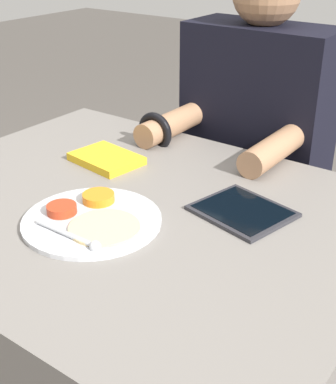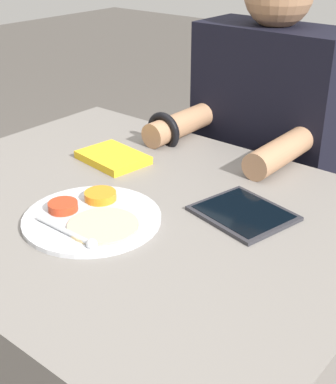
# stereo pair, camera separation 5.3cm
# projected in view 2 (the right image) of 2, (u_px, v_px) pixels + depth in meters

# --- Properties ---
(dining_table) EXTENTS (1.10, 0.86, 0.73)m
(dining_table) POSITION_uv_depth(u_px,v_px,m) (133.00, 330.00, 1.34)
(dining_table) COLOR slate
(dining_table) RESTS_ON ground_plane
(thali_tray) EXTENTS (0.29, 0.29, 0.03)m
(thali_tray) POSITION_uv_depth(u_px,v_px,m) (91.00, 217.00, 1.10)
(thali_tray) COLOR #B7BABF
(thali_tray) RESTS_ON dining_table
(red_notebook) EXTENTS (0.19, 0.15, 0.02)m
(red_notebook) POSITION_uv_depth(u_px,v_px,m) (113.00, 158.00, 1.38)
(red_notebook) COLOR silver
(red_notebook) RESTS_ON dining_table
(tablet_device) EXTENTS (0.22, 0.20, 0.01)m
(tablet_device) POSITION_uv_depth(u_px,v_px,m) (243.00, 213.00, 1.12)
(tablet_device) COLOR #28282D
(tablet_device) RESTS_ON dining_table
(person_diner) EXTENTS (0.43, 0.45, 1.21)m
(person_diner) POSITION_uv_depth(u_px,v_px,m) (261.00, 179.00, 1.67)
(person_diner) COLOR black
(person_diner) RESTS_ON ground_plane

